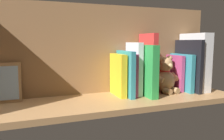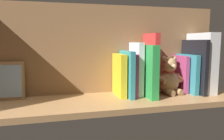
% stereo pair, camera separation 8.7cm
% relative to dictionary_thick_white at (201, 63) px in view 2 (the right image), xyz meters
% --- Properties ---
extents(ground_plane, '(1.06, 0.29, 0.02)m').
position_rel_dictionary_thick_white_xyz_m(ground_plane, '(0.43, 0.03, -0.14)').
color(ground_plane, '#A87A4C').
extents(shelf_back_panel, '(1.06, 0.02, 0.39)m').
position_rel_dictionary_thick_white_xyz_m(shelf_back_panel, '(0.43, -0.10, 0.06)').
color(shelf_back_panel, olive).
rests_on(shelf_back_panel, ground_plane).
extents(dictionary_thick_white, '(0.05, 0.17, 0.27)m').
position_rel_dictionary_thick_white_xyz_m(dictionary_thick_white, '(0.00, 0.00, 0.00)').
color(dictionary_thick_white, silver).
rests_on(dictionary_thick_white, ground_plane).
extents(book_0, '(0.02, 0.18, 0.24)m').
position_rel_dictionary_thick_white_xyz_m(book_0, '(0.04, 0.00, -0.02)').
color(book_0, black).
rests_on(book_0, ground_plane).
extents(book_1, '(0.02, 0.16, 0.17)m').
position_rel_dictionary_thick_white_xyz_m(book_1, '(0.07, -0.01, -0.05)').
color(book_1, teal).
rests_on(book_1, ground_plane).
extents(book_2, '(0.02, 0.12, 0.16)m').
position_rel_dictionary_thick_white_xyz_m(book_2, '(0.09, -0.03, -0.05)').
color(book_2, '#B23F72').
rests_on(book_2, ground_plane).
extents(teddy_bear, '(0.13, 0.12, 0.17)m').
position_rel_dictionary_thick_white_xyz_m(teddy_bear, '(0.16, -0.00, -0.06)').
color(teddy_bear, tan).
rests_on(teddy_bear, ground_plane).
extents(book_3, '(0.02, 0.13, 0.26)m').
position_rel_dictionary_thick_white_xyz_m(book_3, '(0.24, -0.02, -0.00)').
color(book_3, red).
rests_on(book_3, ground_plane).
extents(book_4, '(0.03, 0.19, 0.21)m').
position_rel_dictionary_thick_white_xyz_m(book_4, '(0.27, 0.01, -0.03)').
color(book_4, green).
rests_on(book_4, ground_plane).
extents(book_5, '(0.02, 0.13, 0.22)m').
position_rel_dictionary_thick_white_xyz_m(book_5, '(0.31, -0.02, -0.02)').
color(book_5, silver).
rests_on(book_5, ground_plane).
extents(book_6, '(0.01, 0.15, 0.18)m').
position_rel_dictionary_thick_white_xyz_m(book_6, '(0.33, -0.01, -0.04)').
color(book_6, '#B23F72').
rests_on(book_6, ground_plane).
extents(book_7, '(0.02, 0.16, 0.19)m').
position_rel_dictionary_thick_white_xyz_m(book_7, '(0.35, -0.01, -0.04)').
color(book_7, teal).
rests_on(book_7, ground_plane).
extents(book_8, '(0.03, 0.14, 0.18)m').
position_rel_dictionary_thick_white_xyz_m(book_8, '(0.38, -0.02, -0.04)').
color(book_8, yellow).
rests_on(book_8, ground_plane).
extents(picture_frame_leaning, '(0.12, 0.04, 0.15)m').
position_rel_dictionary_thick_white_xyz_m(picture_frame_leaning, '(0.83, -0.06, -0.06)').
color(picture_frame_leaning, '#A87A4C').
rests_on(picture_frame_leaning, ground_plane).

